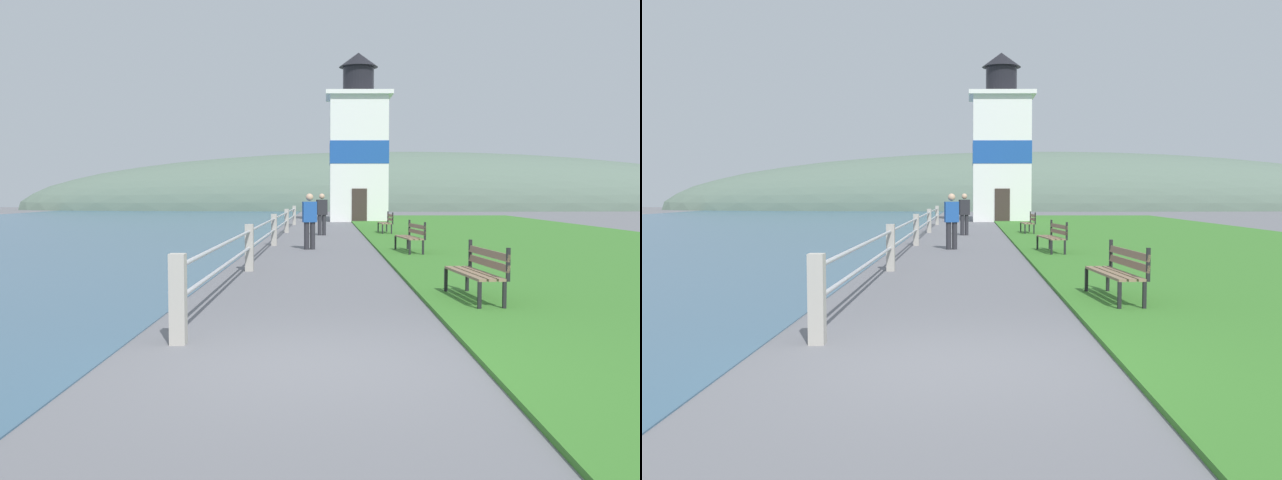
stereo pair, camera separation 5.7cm
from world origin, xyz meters
TOP-DOWN VIEW (x-y plane):
  - ground_plane at (0.00, 0.00)m, footprint 160.00×160.00m
  - grass_verge at (7.67, 18.60)m, footprint 12.00×55.80m
  - seawall_railing at (-1.57, 16.31)m, footprint 0.18×30.80m
  - park_bench_near at (2.52, 4.12)m, footprint 0.65×1.92m
  - park_bench_midway at (2.57, 13.17)m, footprint 0.68×1.91m
  - park_bench_far at (2.70, 22.89)m, footprint 0.53×1.62m
  - lighthouse at (2.15, 37.26)m, footprint 4.00×4.00m
  - person_strolling at (-0.03, 22.10)m, footprint 0.46×0.33m
  - person_by_railing at (-0.37, 14.76)m, footprint 0.46×0.31m
  - distant_hillside at (8.00, 67.20)m, footprint 80.00×16.00m

SIDE VIEW (x-z plane):
  - ground_plane at x=0.00m, z-range 0.00..0.00m
  - distant_hillside at x=8.00m, z-range -6.00..6.00m
  - grass_verge at x=7.67m, z-range 0.00..0.06m
  - park_bench_far at x=2.70m, z-range 0.07..1.01m
  - park_bench_midway at x=2.57m, z-range 0.07..1.01m
  - park_bench_near at x=2.52m, z-range 0.07..1.01m
  - seawall_railing at x=-1.57m, z-range 0.10..1.15m
  - person_strolling at x=-0.03m, z-range 0.07..1.78m
  - person_by_railing at x=-0.37m, z-range 0.07..1.79m
  - lighthouse at x=2.15m, z-range -0.71..9.61m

